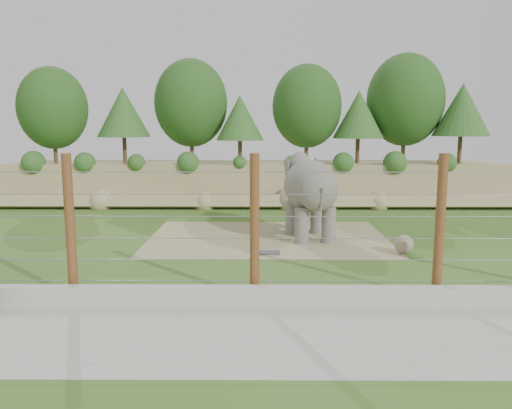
{
  "coord_description": "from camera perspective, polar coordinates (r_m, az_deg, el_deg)",
  "views": [
    {
      "loc": [
        0.12,
        -17.7,
        4.71
      ],
      "look_at": [
        0.0,
        2.0,
        1.6
      ],
      "focal_mm": 35.0,
      "sensor_mm": 36.0,
      "label": 1
    }
  ],
  "objects": [
    {
      "name": "drain_grate",
      "position": [
        18.68,
        1.19,
        -5.52
      ],
      "size": [
        1.0,
        0.6,
        0.03
      ],
      "primitive_type": "cube",
      "color": "#262628",
      "rests_on": "dirt_patch"
    },
    {
      "name": "elephant",
      "position": [
        21.02,
        6.19,
        0.77
      ],
      "size": [
        2.46,
        4.51,
        3.46
      ],
      "primitive_type": null,
      "rotation": [
        0.0,
        0.0,
        0.15
      ],
      "color": "#5F5B55",
      "rests_on": "ground"
    },
    {
      "name": "retaining_wall",
      "position": [
        13.46,
        -0.18,
        -10.38
      ],
      "size": [
        26.0,
        0.35,
        0.5
      ],
      "primitive_type": "cube",
      "color": "#BBB9AC",
      "rests_on": "ground"
    },
    {
      "name": "barrier_fence",
      "position": [
        13.48,
        -0.16,
        -2.63
      ],
      "size": [
        20.26,
        0.26,
        4.0
      ],
      "color": "#532F14",
      "rests_on": "ground"
    },
    {
      "name": "walkway",
      "position": [
        11.69,
        -0.27,
        -14.76
      ],
      "size": [
        26.0,
        4.0,
        0.01
      ],
      "primitive_type": "cube",
      "color": "#BBB9AC",
      "rests_on": "ground"
    },
    {
      "name": "back_embankment",
      "position": [
        30.39,
        1.24,
        7.56
      ],
      "size": [
        30.0,
        5.52,
        8.77
      ],
      "color": "#9A8C5B",
      "rests_on": "ground"
    },
    {
      "name": "dirt_patch",
      "position": [
        21.23,
        1.37,
        -3.82
      ],
      "size": [
        10.0,
        7.0,
        0.02
      ],
      "primitive_type": "cube",
      "color": "tan",
      "rests_on": "ground"
    },
    {
      "name": "ground",
      "position": [
        18.32,
        -0.04,
        -5.93
      ],
      "size": [
        90.0,
        90.0,
        0.0
      ],
      "primitive_type": "plane",
      "color": "#38641D",
      "rests_on": "ground"
    },
    {
      "name": "stone_ball",
      "position": [
        19.33,
        16.55,
        -4.38
      ],
      "size": [
        0.7,
        0.7,
        0.7
      ],
      "primitive_type": "sphere",
      "color": "gray",
      "rests_on": "dirt_patch"
    }
  ]
}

